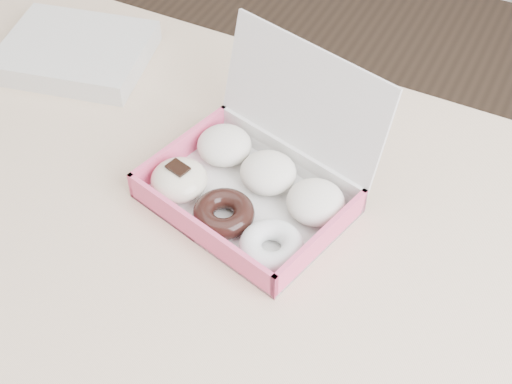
% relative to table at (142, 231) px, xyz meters
% --- Properties ---
extents(table, '(1.20, 0.80, 0.75)m').
position_rel_table_xyz_m(table, '(0.00, 0.00, 0.00)').
color(table, tan).
rests_on(table, ground).
extents(donut_box, '(0.32, 0.30, 0.19)m').
position_rel_table_xyz_m(donut_box, '(0.15, 0.07, 0.11)').
color(donut_box, silver).
rests_on(donut_box, table).
extents(newspapers, '(0.27, 0.24, 0.04)m').
position_rel_table_xyz_m(newspapers, '(-0.26, 0.22, 0.10)').
color(newspapers, silver).
rests_on(newspapers, table).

